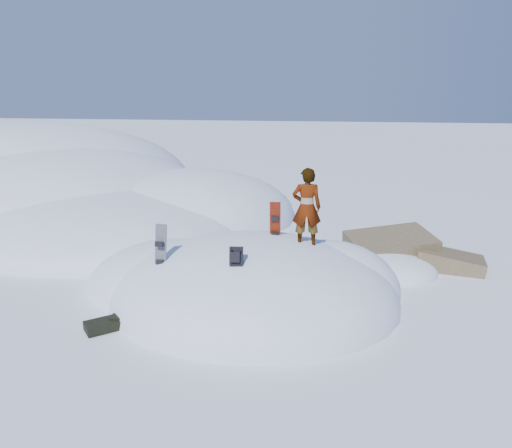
# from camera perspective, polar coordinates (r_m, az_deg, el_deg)

# --- Properties ---
(ground) EXTENTS (120.00, 120.00, 0.00)m
(ground) POSITION_cam_1_polar(r_m,az_deg,el_deg) (12.26, -0.33, -8.57)
(ground) COLOR white
(ground) RESTS_ON ground
(snow_mound) EXTENTS (8.00, 6.00, 3.00)m
(snow_mound) POSITION_cam_1_polar(r_m,az_deg,el_deg) (12.50, -0.96, -8.07)
(snow_mound) COLOR white
(snow_mound) RESTS_ON ground
(snow_ridge) EXTENTS (21.50, 18.50, 6.40)m
(snow_ridge) POSITION_cam_1_polar(r_m,az_deg,el_deg) (24.67, -21.39, 2.83)
(snow_ridge) COLOR white
(snow_ridge) RESTS_ON ground
(rock_outcrop) EXTENTS (4.68, 4.41, 1.68)m
(rock_outcrop) POSITION_cam_1_polar(r_m,az_deg,el_deg) (15.07, 15.60, -4.38)
(rock_outcrop) COLOR brown
(rock_outcrop) RESTS_ON ground
(snowboard_red) EXTENTS (0.28, 0.24, 1.41)m
(snowboard_red) POSITION_cam_1_polar(r_m,az_deg,el_deg) (12.37, 2.20, -0.47)
(snowboard_red) COLOR #B52809
(snowboard_red) RESTS_ON snow_mound
(snowboard_dark) EXTENTS (0.29, 0.30, 1.41)m
(snowboard_dark) POSITION_cam_1_polar(r_m,az_deg,el_deg) (11.48, -10.87, -3.47)
(snowboard_dark) COLOR black
(snowboard_dark) RESTS_ON snow_mound
(backpack) EXTENTS (0.31, 0.37, 0.47)m
(backpack) POSITION_cam_1_polar(r_m,az_deg,el_deg) (10.58, -2.29, -3.68)
(backpack) COLOR black
(backpack) RESTS_ON snow_mound
(gear_pile) EXTENTS (0.92, 0.80, 0.24)m
(gear_pile) POSITION_cam_1_polar(r_m,az_deg,el_deg) (11.27, -16.89, -10.93)
(gear_pile) COLOR black
(gear_pile) RESTS_ON ground
(person) EXTENTS (0.72, 0.50, 1.88)m
(person) POSITION_cam_1_polar(r_m,az_deg,el_deg) (11.72, 5.80, 1.89)
(person) COLOR slate
(person) RESTS_ON snow_mound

